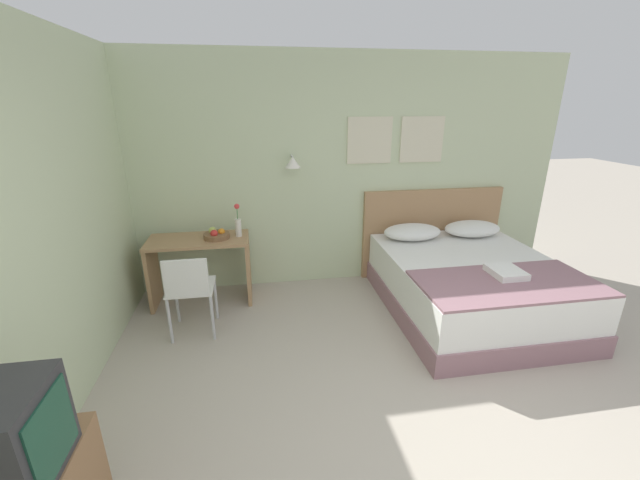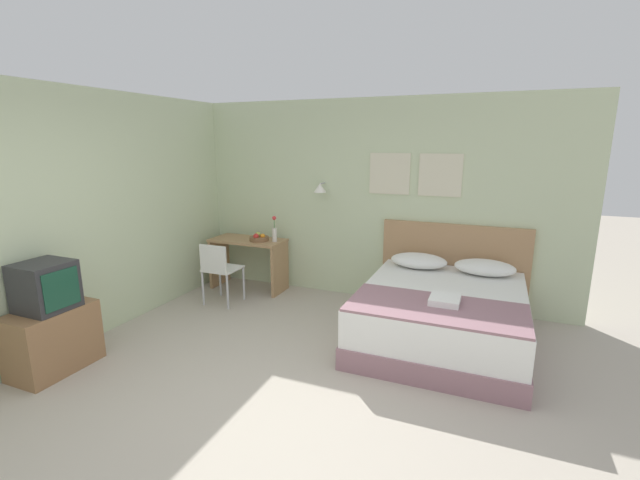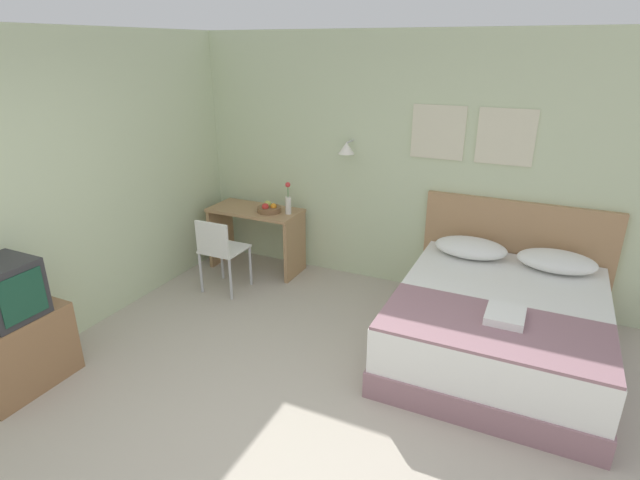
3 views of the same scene
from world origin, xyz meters
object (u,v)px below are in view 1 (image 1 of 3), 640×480
throw_blanket (508,283)px  flower_vase (238,224)px  pillow_right (472,229)px  fruit_bowl (216,235)px  folded_towel_near_foot (506,272)px  bed (470,286)px  pillow_left (412,232)px  headboard (431,232)px  desk (200,259)px  desk_chair (189,287)px

throw_blanket → flower_vase: (-2.37, 1.29, 0.28)m
flower_vase → pillow_right: bearing=0.0°
fruit_bowl → throw_blanket: bearing=-25.8°
folded_towel_near_foot → flower_vase: (-2.44, 1.15, 0.23)m
fruit_bowl → bed: bearing=-14.9°
pillow_left → folded_towel_near_foot: (0.44, -1.15, -0.03)m
headboard → pillow_left: headboard is taller
desk → throw_blanket: bearing=-24.5°
fruit_bowl → desk_chair: bearing=-107.3°
fruit_bowl → pillow_left: bearing=0.7°
headboard → folded_towel_near_foot: headboard is taller
headboard → fruit_bowl: 2.64m
desk → desk_chair: 0.70m
desk → flower_vase: flower_vase is taller
headboard → flower_vase: size_ratio=4.93×
folded_towel_near_foot → fruit_bowl: bearing=157.2°
flower_vase → bed: bearing=-16.9°
bed → flower_vase: 2.55m
fruit_bowl → pillow_right: bearing=0.6°
throw_blanket → desk_chair: desk_chair is taller
bed → fruit_bowl: size_ratio=7.19×
desk → flower_vase: size_ratio=2.93×
pillow_left → desk: (-2.42, -0.01, -0.17)m
folded_towel_near_foot → pillow_left: bearing=111.0°
fruit_bowl → flower_vase: size_ratio=0.76×
pillow_left → flower_vase: size_ratio=1.88×
throw_blanket → flower_vase: bearing=151.5°
bed → headboard: headboard is taller
pillow_right → fruit_bowl: size_ratio=2.48×
pillow_left → desk: bearing=-179.7°
desk_chair → fruit_bowl: (0.21, 0.68, 0.27)m
desk_chair → flower_vase: 0.91m
folded_towel_near_foot → throw_blanket: bearing=-114.9°
headboard → desk: (-2.80, -0.30, -0.05)m
pillow_left → desk: 2.43m
bed → pillow_left: bearing=117.7°
bed → fruit_bowl: (-2.61, 0.69, 0.49)m
pillow_left → fruit_bowl: 2.23m
desk → fruit_bowl: 0.33m
throw_blanket → folded_towel_near_foot: folded_towel_near_foot is taller
desk_chair → desk: bearing=88.6°
folded_towel_near_foot → desk_chair: 2.92m
pillow_right → flower_vase: bearing=-180.0°
folded_towel_near_foot → desk_chair: desk_chair is taller
flower_vase → fruit_bowl: bearing=-173.2°
throw_blanket → fruit_bowl: 2.90m
desk_chair → folded_towel_near_foot: bearing=-8.8°
bed → desk_chair: desk_chair is taller
throw_blanket → desk: (-2.80, 1.28, -0.09)m
pillow_right → flower_vase: flower_vase is taller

